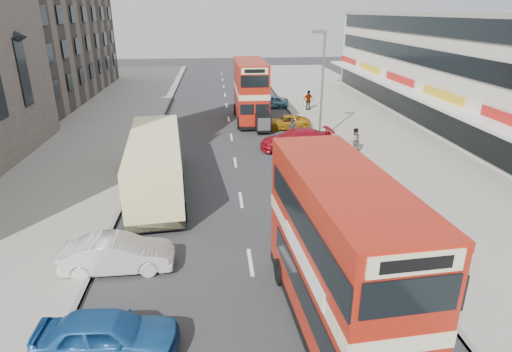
# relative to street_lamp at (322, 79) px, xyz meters

# --- Properties ---
(ground) EXTENTS (160.00, 160.00, 0.00)m
(ground) POSITION_rel_street_lamp_xyz_m (-6.52, -18.00, -4.78)
(ground) COLOR #28282B
(ground) RESTS_ON ground
(road_surface) EXTENTS (12.00, 90.00, 0.01)m
(road_surface) POSITION_rel_street_lamp_xyz_m (-6.52, 2.00, -4.78)
(road_surface) COLOR #28282B
(road_surface) RESTS_ON ground
(pavement_right) EXTENTS (12.00, 90.00, 0.15)m
(pavement_right) POSITION_rel_street_lamp_xyz_m (5.48, 2.00, -4.71)
(pavement_right) COLOR gray
(pavement_right) RESTS_ON ground
(pavement_left) EXTENTS (12.00, 90.00, 0.15)m
(pavement_left) POSITION_rel_street_lamp_xyz_m (-18.52, 2.00, -4.71)
(pavement_left) COLOR gray
(pavement_left) RESTS_ON ground
(kerb_left) EXTENTS (0.20, 90.00, 0.16)m
(kerb_left) POSITION_rel_street_lamp_xyz_m (-12.62, 2.00, -4.71)
(kerb_left) COLOR gray
(kerb_left) RESTS_ON ground
(kerb_right) EXTENTS (0.20, 90.00, 0.16)m
(kerb_right) POSITION_rel_street_lamp_xyz_m (-0.42, 2.00, -4.71)
(kerb_right) COLOR gray
(kerb_right) RESTS_ON ground
(brick_terrace) EXTENTS (14.00, 28.00, 12.00)m
(brick_terrace) POSITION_rel_street_lamp_xyz_m (-28.52, 20.00, 1.22)
(brick_terrace) COLOR #66594C
(brick_terrace) RESTS_ON ground
(commercial_row) EXTENTS (9.90, 46.20, 9.30)m
(commercial_row) POSITION_rel_street_lamp_xyz_m (13.42, 4.00, -0.09)
(commercial_row) COLOR beige
(commercial_row) RESTS_ON ground
(street_lamp) EXTENTS (1.00, 0.20, 8.12)m
(street_lamp) POSITION_rel_street_lamp_xyz_m (0.00, 0.00, 0.00)
(street_lamp) COLOR slate
(street_lamp) RESTS_ON ground
(bus_main) EXTENTS (3.08, 9.08, 4.96)m
(bus_main) POSITION_rel_street_lamp_xyz_m (-4.19, -19.91, -2.17)
(bus_main) COLOR black
(bus_main) RESTS_ON ground
(bus_second) EXTENTS (2.58, 9.29, 5.12)m
(bus_second) POSITION_rel_street_lamp_xyz_m (-4.54, 7.28, -2.09)
(bus_second) COLOR black
(bus_second) RESTS_ON ground
(coach) EXTENTS (3.71, 10.80, 2.81)m
(coach) POSITION_rel_street_lamp_xyz_m (-11.05, -8.24, -3.13)
(coach) COLOR black
(coach) RESTS_ON ground
(car_left_near) EXTENTS (4.15, 1.81, 1.39)m
(car_left_near) POSITION_rel_street_lamp_xyz_m (-11.02, -20.44, -4.09)
(car_left_near) COLOR #1B5195
(car_left_near) RESTS_ON ground
(car_left_front) EXTENTS (4.21, 1.54, 1.38)m
(car_left_front) POSITION_rel_street_lamp_xyz_m (-11.61, -16.00, -4.10)
(car_left_front) COLOR silver
(car_left_front) RESTS_ON ground
(car_right_a) EXTENTS (5.30, 2.46, 1.50)m
(car_right_a) POSITION_rel_street_lamp_xyz_m (-2.04, -1.64, -4.04)
(car_right_a) COLOR #A3101E
(car_right_a) RESTS_ON ground
(car_right_b) EXTENTS (4.19, 2.15, 1.13)m
(car_right_b) POSITION_rel_street_lamp_xyz_m (-1.84, 4.15, -4.22)
(car_right_b) COLOR #B97E12
(car_right_b) RESTS_ON ground
(car_right_c) EXTENTS (3.69, 1.62, 1.24)m
(car_right_c) POSITION_rel_street_lamp_xyz_m (-2.06, 12.47, -4.17)
(car_right_c) COLOR #5692AC
(car_right_c) RESTS_ON ground
(pedestrian_near) EXTENTS (0.76, 0.62, 1.78)m
(pedestrian_near) POSITION_rel_street_lamp_xyz_m (1.73, -3.22, -3.74)
(pedestrian_near) COLOR gray
(pedestrian_near) RESTS_ON pavement_right
(pedestrian_far) EXTENTS (1.20, 0.81, 1.90)m
(pedestrian_far) POSITION_rel_street_lamp_xyz_m (1.46, 10.65, -3.69)
(pedestrian_far) COLOR gray
(pedestrian_far) RESTS_ON pavement_right
(cyclist) EXTENTS (0.83, 1.88, 2.01)m
(cyclist) POSITION_rel_street_lamp_xyz_m (-2.12, -0.62, -4.12)
(cyclist) COLOR gray
(cyclist) RESTS_ON ground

